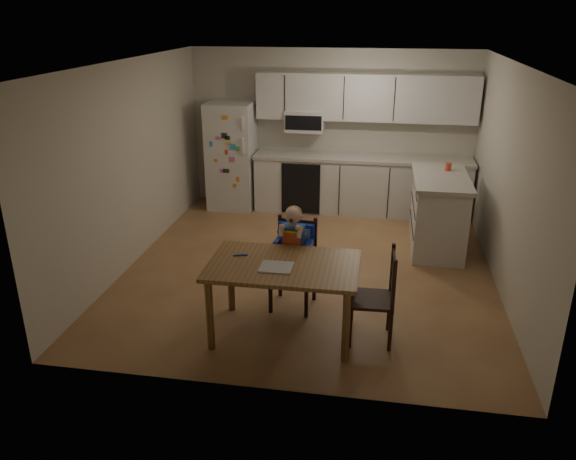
# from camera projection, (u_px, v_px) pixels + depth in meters

# --- Properties ---
(room) EXTENTS (4.52, 5.01, 2.51)m
(room) POSITION_uv_depth(u_px,v_px,m) (316.00, 161.00, 7.10)
(room) COLOR brown
(room) RESTS_ON ground
(refrigerator) EXTENTS (0.72, 0.70, 1.70)m
(refrigerator) POSITION_uv_depth(u_px,v_px,m) (232.00, 156.00, 9.02)
(refrigerator) COLOR silver
(refrigerator) RESTS_ON ground
(kitchen_run) EXTENTS (3.37, 0.62, 2.15)m
(kitchen_run) POSITION_uv_depth(u_px,v_px,m) (361.00, 158.00, 8.77)
(kitchen_run) COLOR silver
(kitchen_run) RESTS_ON ground
(kitchen_island) EXTENTS (0.71, 1.36, 1.01)m
(kitchen_island) POSITION_uv_depth(u_px,v_px,m) (438.00, 213.00, 7.51)
(kitchen_island) COLOR silver
(kitchen_island) RESTS_ON ground
(red_cup) EXTENTS (0.08, 0.08, 0.10)m
(red_cup) POSITION_uv_depth(u_px,v_px,m) (448.00, 167.00, 7.59)
(red_cup) COLOR #E24622
(red_cup) RESTS_ON kitchen_island
(dining_table) EXTENTS (1.45, 0.93, 0.77)m
(dining_table) POSITION_uv_depth(u_px,v_px,m) (284.00, 273.00, 5.42)
(dining_table) COLOR brown
(dining_table) RESTS_ON ground
(napkin) EXTENTS (0.31, 0.27, 0.01)m
(napkin) POSITION_uv_depth(u_px,v_px,m) (276.00, 267.00, 5.29)
(napkin) COLOR #B5B5BA
(napkin) RESTS_ON dining_table
(toddler_spoon) EXTENTS (0.12, 0.06, 0.02)m
(toddler_spoon) POSITION_uv_depth(u_px,v_px,m) (239.00, 255.00, 5.54)
(toddler_spoon) COLOR #1A33BD
(toddler_spoon) RESTS_ON dining_table
(chair_booster) EXTENTS (0.47, 0.47, 1.15)m
(chair_booster) POSITION_uv_depth(u_px,v_px,m) (294.00, 246.00, 5.97)
(chair_booster) COLOR black
(chair_booster) RESTS_ON ground
(chair_side) EXTENTS (0.43, 0.43, 0.95)m
(chair_side) POSITION_uv_depth(u_px,v_px,m) (382.00, 291.00, 5.37)
(chair_side) COLOR black
(chair_side) RESTS_ON ground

